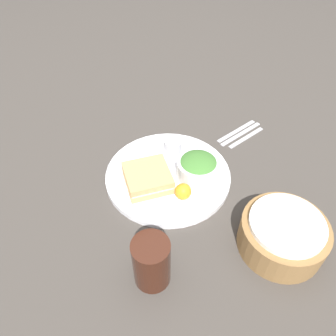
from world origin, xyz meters
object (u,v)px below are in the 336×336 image
object	(u,v)px
sandwich	(147,177)
fork	(237,131)
salad_bowl	(198,167)
knife	(241,134)
drink_glass	(152,262)
spoon	(245,137)
bread_basket	(283,235)
plate	(168,175)
dressing_cup	(173,146)

from	to	relation	value
sandwich	fork	distance (m)	0.36
salad_bowl	knife	world-z (taller)	salad_bowl
knife	sandwich	bearing A→B (deg)	178.81
fork	drink_glass	bearing A→B (deg)	-156.21
fork	spoon	size ratio (longest dim) A/B	1.11
sandwich	salad_bowl	size ratio (longest dim) A/B	1.26
drink_glass	spoon	size ratio (longest dim) A/B	0.84
bread_basket	knife	bearing A→B (deg)	-121.20
drink_glass	fork	distance (m)	0.54
bread_basket	salad_bowl	bearing A→B (deg)	-84.00
salad_bowl	knife	bearing A→B (deg)	-162.37
knife	spoon	bearing A→B (deg)	-90.00
plate	spoon	world-z (taller)	plate
bread_basket	spoon	bearing A→B (deg)	-122.79
bread_basket	dressing_cup	bearing A→B (deg)	-86.48
spoon	bread_basket	bearing A→B (deg)	-127.18
plate	knife	bearing A→B (deg)	-175.60
dressing_cup	bread_basket	world-z (taller)	bread_basket
drink_glass	fork	xyz separation A→B (m)	(-0.48, -0.26, -0.06)
salad_bowl	drink_glass	bearing A→B (deg)	33.58
salad_bowl	bread_basket	bearing A→B (deg)	96.00
drink_glass	bread_basket	world-z (taller)	drink_glass
bread_basket	fork	size ratio (longest dim) A/B	1.17
sandwich	salad_bowl	distance (m)	0.13
sandwich	bread_basket	bearing A→B (deg)	115.37
knife	spoon	size ratio (longest dim) A/B	1.17
spoon	drink_glass	bearing A→B (deg)	-159.79
drink_glass	bread_basket	bearing A→B (deg)	160.39
plate	bread_basket	size ratio (longest dim) A/B	1.78
sandwich	fork	size ratio (longest dim) A/B	0.87
fork	spoon	world-z (taller)	same
plate	dressing_cup	bearing A→B (deg)	-133.85
bread_basket	spoon	distance (m)	0.38
plate	salad_bowl	xyz separation A→B (m)	(-0.06, 0.05, 0.04)
dressing_cup	fork	xyz separation A→B (m)	(-0.23, 0.03, -0.03)
dressing_cup	bread_basket	size ratio (longest dim) A/B	0.27
salad_bowl	plate	bearing A→B (deg)	-40.74
sandwich	knife	distance (m)	0.36
drink_glass	knife	xyz separation A→B (m)	(-0.48, -0.24, -0.06)
salad_bowl	dressing_cup	size ratio (longest dim) A/B	2.19
knife	dressing_cup	bearing A→B (deg)	164.68
sandwich	fork	xyz separation A→B (m)	(-0.35, -0.04, -0.04)
plate	salad_bowl	bearing A→B (deg)	139.26
dressing_cup	knife	size ratio (longest dim) A/B	0.30
knife	spoon	xyz separation A→B (m)	(-0.00, 0.02, 0.00)
bread_basket	fork	xyz separation A→B (m)	(-0.20, -0.35, -0.04)
plate	fork	bearing A→B (deg)	-172.07
spoon	fork	bearing A→B (deg)	90.00
salad_bowl	knife	distance (m)	0.25
plate	dressing_cup	world-z (taller)	dressing_cup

